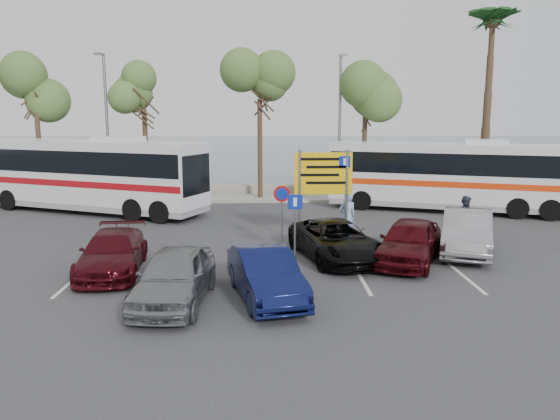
{
  "coord_description": "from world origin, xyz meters",
  "views": [
    {
      "loc": [
        -1.2,
        -17.35,
        4.94
      ],
      "look_at": [
        -0.65,
        3.0,
        1.33
      ],
      "focal_mm": 35.0,
      "sensor_mm": 36.0,
      "label": 1
    }
  ],
  "objects_px": {
    "coach_bus_left": "(90,177)",
    "car_red": "(409,241)",
    "car_silver_b": "(467,232)",
    "pedestrian_near": "(347,217)",
    "car_blue": "(266,275)",
    "street_lamp_right": "(340,120)",
    "car_silver_a": "(174,276)",
    "direction_sign": "(323,181)",
    "street_lamp_left": "(106,120)",
    "car_maroon": "(113,253)",
    "suv_black": "(336,240)",
    "pedestrian_far": "(465,218)",
    "coach_bus_right": "(447,178)"
  },
  "relations": [
    {
      "from": "street_lamp_left",
      "to": "car_blue",
      "type": "relative_size",
      "value": 1.95
    },
    {
      "from": "car_red",
      "to": "car_maroon",
      "type": "bearing_deg",
      "value": -149.78
    },
    {
      "from": "coach_bus_right",
      "to": "car_silver_a",
      "type": "distance_m",
      "value": 17.88
    },
    {
      "from": "car_maroon",
      "to": "suv_black",
      "type": "relative_size",
      "value": 0.93
    },
    {
      "from": "pedestrian_far",
      "to": "car_silver_a",
      "type": "bearing_deg",
      "value": 107.46
    },
    {
      "from": "street_lamp_left",
      "to": "pedestrian_near",
      "type": "height_order",
      "value": "street_lamp_left"
    },
    {
      "from": "direction_sign",
      "to": "car_red",
      "type": "distance_m",
      "value": 4.28
    },
    {
      "from": "street_lamp_left",
      "to": "pedestrian_near",
      "type": "bearing_deg",
      "value": -39.82
    },
    {
      "from": "car_blue",
      "to": "car_silver_b",
      "type": "distance_m",
      "value": 8.62
    },
    {
      "from": "street_lamp_left",
      "to": "street_lamp_right",
      "type": "height_order",
      "value": "same"
    },
    {
      "from": "coach_bus_left",
      "to": "pedestrian_far",
      "type": "bearing_deg",
      "value": -21.45
    },
    {
      "from": "direction_sign",
      "to": "suv_black",
      "type": "height_order",
      "value": "direction_sign"
    },
    {
      "from": "car_silver_b",
      "to": "suv_black",
      "type": "bearing_deg",
      "value": -150.92
    },
    {
      "from": "car_blue",
      "to": "street_lamp_right",
      "type": "bearing_deg",
      "value": 62.32
    },
    {
      "from": "coach_bus_right",
      "to": "suv_black",
      "type": "relative_size",
      "value": 2.51
    },
    {
      "from": "coach_bus_left",
      "to": "car_red",
      "type": "xyz_separation_m",
      "value": [
        13.62,
        -9.99,
        -1.04
      ]
    },
    {
      "from": "pedestrian_near",
      "to": "pedestrian_far",
      "type": "bearing_deg",
      "value": 167.97
    },
    {
      "from": "street_lamp_left",
      "to": "car_red",
      "type": "relative_size",
      "value": 1.84
    },
    {
      "from": "pedestrian_far",
      "to": "street_lamp_right",
      "type": "bearing_deg",
      "value": 3.37
    },
    {
      "from": "street_lamp_left",
      "to": "car_silver_a",
      "type": "height_order",
      "value": "street_lamp_left"
    },
    {
      "from": "car_maroon",
      "to": "suv_black",
      "type": "height_order",
      "value": "suv_black"
    },
    {
      "from": "pedestrian_near",
      "to": "pedestrian_far",
      "type": "distance_m",
      "value": 4.72
    },
    {
      "from": "car_red",
      "to": "suv_black",
      "type": "relative_size",
      "value": 0.91
    },
    {
      "from": "car_silver_a",
      "to": "car_red",
      "type": "height_order",
      "value": "car_red"
    },
    {
      "from": "street_lamp_right",
      "to": "car_silver_a",
      "type": "height_order",
      "value": "street_lamp_right"
    },
    {
      "from": "car_maroon",
      "to": "coach_bus_left",
      "type": "bearing_deg",
      "value": 104.94
    },
    {
      "from": "street_lamp_right",
      "to": "pedestrian_far",
      "type": "relative_size",
      "value": 4.57
    },
    {
      "from": "street_lamp_left",
      "to": "car_red",
      "type": "bearing_deg",
      "value": -44.31
    },
    {
      "from": "car_silver_a",
      "to": "car_maroon",
      "type": "bearing_deg",
      "value": 134.29
    },
    {
      "from": "pedestrian_near",
      "to": "car_blue",
      "type": "bearing_deg",
      "value": 50.88
    },
    {
      "from": "suv_black",
      "to": "pedestrian_far",
      "type": "xyz_separation_m",
      "value": [
        5.52,
        2.88,
        0.21
      ]
    },
    {
      "from": "coach_bus_left",
      "to": "car_red",
      "type": "height_order",
      "value": "coach_bus_left"
    },
    {
      "from": "street_lamp_left",
      "to": "car_silver_b",
      "type": "distance_m",
      "value": 20.37
    },
    {
      "from": "car_blue",
      "to": "suv_black",
      "type": "height_order",
      "value": "car_blue"
    },
    {
      "from": "car_silver_b",
      "to": "coach_bus_left",
      "type": "bearing_deg",
      "value": 171.92
    },
    {
      "from": "street_lamp_right",
      "to": "car_blue",
      "type": "xyz_separation_m",
      "value": [
        -4.2,
        -16.75,
        -3.92
      ]
    },
    {
      "from": "street_lamp_right",
      "to": "suv_black",
      "type": "height_order",
      "value": "street_lamp_right"
    },
    {
      "from": "street_lamp_left",
      "to": "car_silver_a",
      "type": "distance_m",
      "value": 18.59
    },
    {
      "from": "car_maroon",
      "to": "pedestrian_near",
      "type": "distance_m",
      "value": 9.02
    },
    {
      "from": "street_lamp_left",
      "to": "coach_bus_right",
      "type": "relative_size",
      "value": 0.67
    },
    {
      "from": "street_lamp_left",
      "to": "car_blue",
      "type": "distance_m",
      "value": 19.33
    },
    {
      "from": "car_blue",
      "to": "car_silver_b",
      "type": "xyz_separation_m",
      "value": [
        7.2,
        4.73,
        0.09
      ]
    },
    {
      "from": "car_silver_a",
      "to": "direction_sign",
      "type": "bearing_deg",
      "value": 59.84
    },
    {
      "from": "car_silver_b",
      "to": "pedestrian_near",
      "type": "bearing_deg",
      "value": 173.78
    },
    {
      "from": "car_maroon",
      "to": "suv_black",
      "type": "distance_m",
      "value": 7.34
    },
    {
      "from": "car_red",
      "to": "direction_sign",
      "type": "bearing_deg",
      "value": 156.29
    },
    {
      "from": "car_silver_a",
      "to": "pedestrian_near",
      "type": "distance_m",
      "value": 8.98
    },
    {
      "from": "car_silver_b",
      "to": "pedestrian_far",
      "type": "relative_size",
      "value": 2.67
    },
    {
      "from": "car_silver_b",
      "to": "pedestrian_near",
      "type": "distance_m",
      "value": 4.48
    },
    {
      "from": "pedestrian_far",
      "to": "pedestrian_near",
      "type": "bearing_deg",
      "value": 74.44
    }
  ]
}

